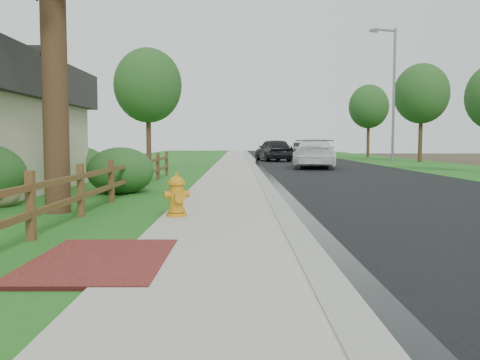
{
  "coord_description": "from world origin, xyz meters",
  "views": [
    {
      "loc": [
        -0.52,
        -7.08,
        1.52
      ],
      "look_at": [
        -0.48,
        3.62,
        0.72
      ],
      "focal_mm": 38.0,
      "sensor_mm": 36.0,
      "label": 1
    }
  ],
  "objects_px": {
    "fire_hydrant": "(177,196)",
    "streetlight": "(392,87)",
    "white_suv": "(314,153)",
    "ranch_fence": "(123,176)",
    "dark_car_mid": "(274,150)"
  },
  "relations": [
    {
      "from": "ranch_fence",
      "to": "dark_car_mid",
      "type": "xyz_separation_m",
      "value": [
        5.87,
        26.4,
        0.28
      ]
    },
    {
      "from": "fire_hydrant",
      "to": "dark_car_mid",
      "type": "xyz_separation_m",
      "value": [
        3.97,
        30.24,
        0.41
      ]
    },
    {
      "from": "ranch_fence",
      "to": "fire_hydrant",
      "type": "height_order",
      "value": "ranch_fence"
    },
    {
      "from": "streetlight",
      "to": "white_suv",
      "type": "bearing_deg",
      "value": -136.42
    },
    {
      "from": "ranch_fence",
      "to": "white_suv",
      "type": "relative_size",
      "value": 2.93
    },
    {
      "from": "fire_hydrant",
      "to": "streetlight",
      "type": "distance_m",
      "value": 28.53
    },
    {
      "from": "fire_hydrant",
      "to": "white_suv",
      "type": "xyz_separation_m",
      "value": [
        5.58,
        19.67,
        0.37
      ]
    },
    {
      "from": "white_suv",
      "to": "streetlight",
      "type": "relative_size",
      "value": 0.62
    },
    {
      "from": "white_suv",
      "to": "ranch_fence",
      "type": "bearing_deg",
      "value": 72.89
    },
    {
      "from": "fire_hydrant",
      "to": "streetlight",
      "type": "xyz_separation_m",
      "value": [
        11.76,
        25.56,
        4.77
      ]
    },
    {
      "from": "dark_car_mid",
      "to": "streetlight",
      "type": "height_order",
      "value": "streetlight"
    },
    {
      "from": "ranch_fence",
      "to": "streetlight",
      "type": "bearing_deg",
      "value": 57.83
    },
    {
      "from": "white_suv",
      "to": "dark_car_mid",
      "type": "bearing_deg",
      "value": -73.18
    },
    {
      "from": "streetlight",
      "to": "fire_hydrant",
      "type": "bearing_deg",
      "value": -114.7
    },
    {
      "from": "white_suv",
      "to": "dark_car_mid",
      "type": "relative_size",
      "value": 1.12
    }
  ]
}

